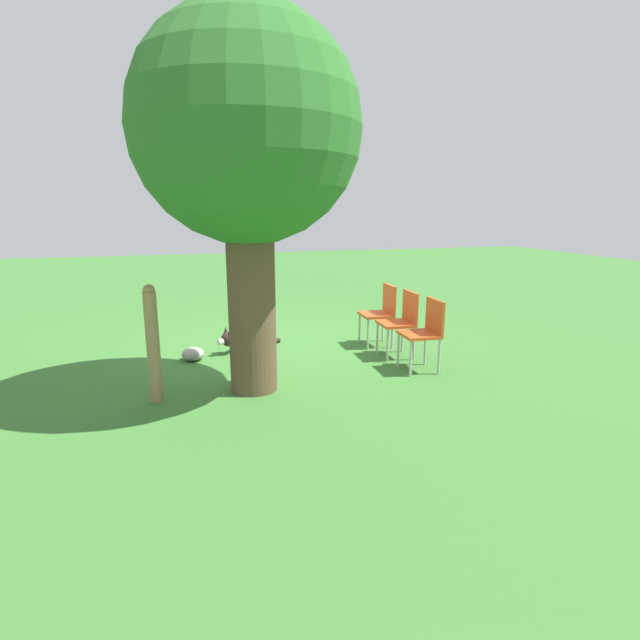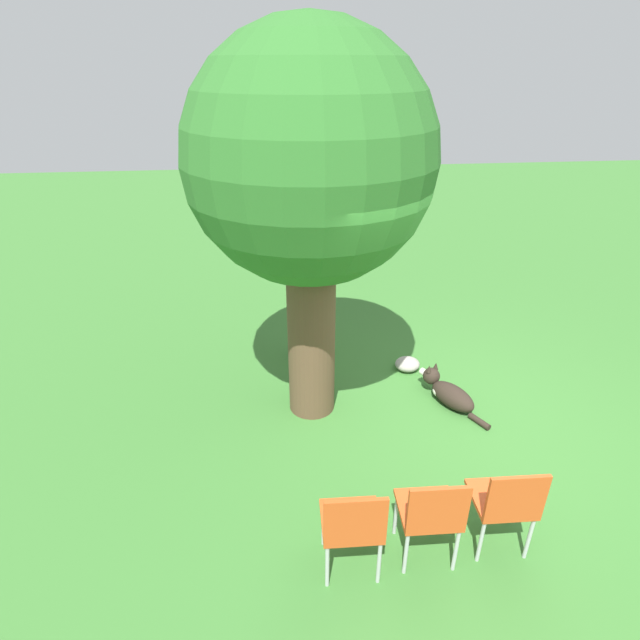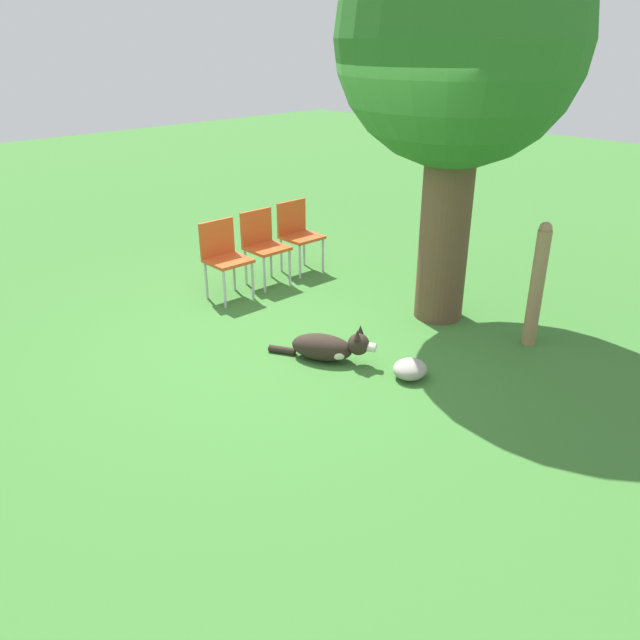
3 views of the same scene
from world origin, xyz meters
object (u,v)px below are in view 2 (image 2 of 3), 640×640
at_px(red_chair_0, 506,501).
at_px(fence_post, 298,318).
at_px(red_chair_1, 431,512).
at_px(red_chair_2, 353,524).
at_px(dog, 448,392).
at_px(oak_tree, 310,167).

bearing_deg(red_chair_0, fence_post, 26.43).
height_order(red_chair_0, red_chair_1, same).
bearing_deg(red_chair_2, dog, -33.96).
relative_size(dog, fence_post, 0.78).
xyz_separation_m(oak_tree, fence_post, (1.01, 0.08, -2.02)).
bearing_deg(red_chair_2, red_chair_0, -84.16).
bearing_deg(oak_tree, red_chair_1, -161.45).
height_order(oak_tree, fence_post, oak_tree).
relative_size(oak_tree, red_chair_1, 4.40).
xyz_separation_m(dog, red_chair_0, (-1.91, 0.26, 0.38)).
height_order(oak_tree, red_chair_0, oak_tree).
bearing_deg(red_chair_0, red_chair_1, 95.84).
relative_size(dog, red_chair_0, 1.08).
relative_size(red_chair_1, red_chair_2, 1.00).
bearing_deg(red_chair_1, red_chair_0, -84.16).
bearing_deg(oak_tree, dog, -93.88).
xyz_separation_m(dog, red_chair_1, (-1.94, 0.85, 0.38)).
bearing_deg(red_chair_1, red_chair_2, 95.84).
distance_m(fence_post, red_chair_0, 3.32).
distance_m(dog, red_chair_1, 2.16).
bearing_deg(dog, red_chair_0, 144.63).
xyz_separation_m(oak_tree, dog, (-0.10, -1.54, -2.49)).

